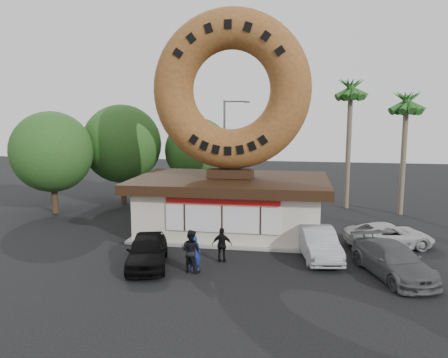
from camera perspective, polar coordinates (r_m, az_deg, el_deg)
ground at (r=20.45m, az=-1.64°, el=-11.45°), size 90.00×90.00×0.00m
donut_shop at (r=25.65m, az=0.88°, el=-3.18°), size 11.20×7.20×3.80m
giant_donut at (r=25.15m, az=0.92°, el=11.56°), size 9.00×2.29×9.00m
tree_west at (r=34.54m, az=-13.18°, el=4.48°), size 6.00×6.00×7.65m
tree_mid at (r=34.84m, az=-3.46°, el=3.71°), size 5.20×5.20×6.63m
tree_far at (r=32.57m, az=-21.57°, el=3.31°), size 5.60×5.60×7.14m
palm_near at (r=33.10m, az=16.23°, el=10.73°), size 2.60×2.60×9.75m
palm_far at (r=32.20m, az=22.74°, el=8.82°), size 2.60×2.60×8.75m
street_lamp at (r=35.37m, az=0.29°, el=4.55°), size 2.11×0.20×8.00m
person_left at (r=19.77m, az=-3.91°, el=-9.66°), size 0.63×0.45×1.65m
person_center at (r=19.67m, az=-4.34°, el=-9.34°), size 1.11×0.97×1.92m
person_right at (r=20.88m, az=-0.25°, el=-8.62°), size 0.99×0.44×1.66m
car_black at (r=20.70m, az=-9.99°, el=-9.16°), size 2.78×4.66×1.48m
car_silver at (r=21.98m, az=12.20°, el=-8.18°), size 2.29×4.67×1.47m
car_grey at (r=20.54m, az=21.21°, el=-9.88°), size 3.48×5.25×1.41m
car_white at (r=24.71m, az=20.74°, el=-6.91°), size 4.95×3.17×1.27m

